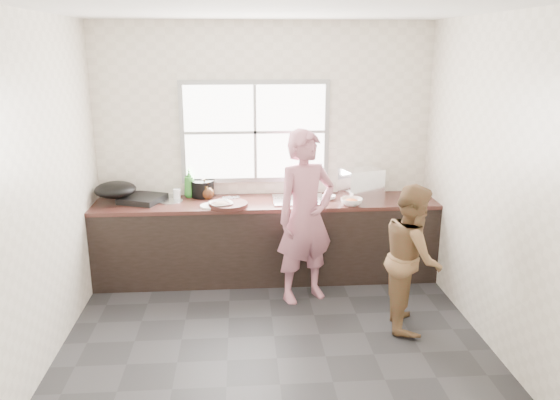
{
  "coord_description": "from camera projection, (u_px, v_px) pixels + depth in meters",
  "views": [
    {
      "loc": [
        -0.26,
        -4.25,
        2.44
      ],
      "look_at": [
        0.1,
        0.65,
        1.05
      ],
      "focal_mm": 35.0,
      "sensor_mm": 36.0,
      "label": 1
    }
  ],
  "objects": [
    {
      "name": "dish_rack",
      "position": [
        361.0,
        183.0,
        5.88
      ],
      "size": [
        0.48,
        0.4,
        0.31
      ],
      "primitive_type": "cube",
      "rotation": [
        0.0,
        0.0,
        0.3
      ],
      "color": "white",
      "rests_on": "countertop"
    },
    {
      "name": "bowl_held",
      "position": [
        329.0,
        197.0,
        5.82
      ],
      "size": [
        0.2,
        0.2,
        0.06
      ],
      "primitive_type": "imported",
      "rotation": [
        0.0,
        0.0,
        -0.08
      ],
      "color": "white",
      "rests_on": "countertop"
    },
    {
      "name": "floor",
      "position": [
        274.0,
        336.0,
        4.76
      ],
      "size": [
        3.6,
        3.2,
        0.01
      ],
      "primitive_type": "cube",
      "color": "#272729",
      "rests_on": "ground"
    },
    {
      "name": "ceiling",
      "position": [
        273.0,
        9.0,
        4.02
      ],
      "size": [
        3.6,
        3.2,
        0.01
      ],
      "primitive_type": "cube",
      "color": "silver",
      "rests_on": "wall_back"
    },
    {
      "name": "wall_back",
      "position": [
        264.0,
        150.0,
        5.93
      ],
      "size": [
        3.6,
        0.01,
        2.7
      ],
      "primitive_type": "cube",
      "color": "silver",
      "rests_on": "ground"
    },
    {
      "name": "cleaver",
      "position": [
        231.0,
        198.0,
        5.74
      ],
      "size": [
        0.2,
        0.13,
        0.01
      ],
      "primitive_type": "cube",
      "rotation": [
        0.0,
        0.0,
        0.21
      ],
      "color": "#A7A8AD",
      "rests_on": "cutting_board"
    },
    {
      "name": "sink",
      "position": [
        299.0,
        200.0,
        5.79
      ],
      "size": [
        0.55,
        0.45,
        0.02
      ],
      "primitive_type": "cube",
      "color": "silver",
      "rests_on": "countertop"
    },
    {
      "name": "bottle_brown_short",
      "position": [
        208.0,
        191.0,
        5.84
      ],
      "size": [
        0.15,
        0.15,
        0.16
      ],
      "primitive_type": "imported",
      "rotation": [
        0.0,
        0.0,
        0.21
      ],
      "color": "#442411",
      "rests_on": "countertop"
    },
    {
      "name": "pot_lid_right",
      "position": [
        162.0,
        197.0,
        5.9
      ],
      "size": [
        0.29,
        0.29,
        0.01
      ],
      "primitive_type": "cylinder",
      "rotation": [
        0.0,
        0.0,
        -0.12
      ],
      "color": "#B1B4B8",
      "rests_on": "countertop"
    },
    {
      "name": "bowl_crabs",
      "position": [
        351.0,
        202.0,
        5.62
      ],
      "size": [
        0.24,
        0.24,
        0.06
      ],
      "primitive_type": "imported",
      "rotation": [
        0.0,
        0.0,
        -0.43
      ],
      "color": "white",
      "rests_on": "countertop"
    },
    {
      "name": "faucet",
      "position": [
        297.0,
        182.0,
        5.94
      ],
      "size": [
        0.02,
        0.02,
        0.3
      ],
      "primitive_type": "cylinder",
      "color": "silver",
      "rests_on": "countertop"
    },
    {
      "name": "countertop",
      "position": [
        266.0,
        203.0,
        5.77
      ],
      "size": [
        3.6,
        0.64,
        0.04
      ],
      "primitive_type": "cube",
      "color": "#3A1D17",
      "rests_on": "cabinet"
    },
    {
      "name": "bowl_mince",
      "position": [
        221.0,
        205.0,
        5.52
      ],
      "size": [
        0.31,
        0.31,
        0.06
      ],
      "primitive_type": "imported",
      "rotation": [
        0.0,
        0.0,
        0.42
      ],
      "color": "silver",
      "rests_on": "countertop"
    },
    {
      "name": "woman",
      "position": [
        305.0,
        222.0,
        5.28
      ],
      "size": [
        0.68,
        0.58,
        1.59
      ],
      "primitive_type": "imported",
      "rotation": [
        0.0,
        0.0,
        0.41
      ],
      "color": "#C27486",
      "rests_on": "floor"
    },
    {
      "name": "pot_lid_left",
      "position": [
        171.0,
        201.0,
        5.74
      ],
      "size": [
        0.3,
        0.3,
        0.01
      ],
      "primitive_type": "cylinder",
      "rotation": [
        0.0,
        0.0,
        0.22
      ],
      "color": "silver",
      "rests_on": "countertop"
    },
    {
      "name": "wok",
      "position": [
        115.0,
        190.0,
        5.67
      ],
      "size": [
        0.52,
        0.52,
        0.16
      ],
      "primitive_type": "ellipsoid",
      "rotation": [
        0.0,
        0.0,
        -0.26
      ],
      "color": "black",
      "rests_on": "burner"
    },
    {
      "name": "wall_front",
      "position": [
        293.0,
        262.0,
        2.85
      ],
      "size": [
        3.6,
        0.01,
        2.7
      ],
      "primitive_type": "cube",
      "color": "silver",
      "rests_on": "ground"
    },
    {
      "name": "window_frame",
      "position": [
        255.0,
        132.0,
        5.86
      ],
      "size": [
        1.6,
        0.05,
        1.1
      ],
      "primitive_type": "cube",
      "color": "#9EA0A5",
      "rests_on": "wall_back"
    },
    {
      "name": "black_pot",
      "position": [
        202.0,
        189.0,
        5.91
      ],
      "size": [
        0.31,
        0.31,
        0.18
      ],
      "primitive_type": "cylinder",
      "rotation": [
        0.0,
        0.0,
        0.3
      ],
      "color": "black",
      "rests_on": "countertop"
    },
    {
      "name": "cabinet",
      "position": [
        266.0,
        241.0,
        5.89
      ],
      "size": [
        3.6,
        0.62,
        0.82
      ],
      "primitive_type": "cube",
      "color": "black",
      "rests_on": "floor"
    },
    {
      "name": "wall_left",
      "position": [
        44.0,
        191.0,
        4.27
      ],
      "size": [
        0.01,
        3.2,
        2.7
      ],
      "primitive_type": "cube",
      "color": "beige",
      "rests_on": "ground"
    },
    {
      "name": "person_side",
      "position": [
        412.0,
        257.0,
        4.79
      ],
      "size": [
        0.59,
        0.71,
        1.31
      ],
      "primitive_type": "imported",
      "rotation": [
        0.0,
        0.0,
        1.41
      ],
      "color": "brown",
      "rests_on": "floor"
    },
    {
      "name": "plate_food",
      "position": [
        211.0,
        206.0,
        5.56
      ],
      "size": [
        0.23,
        0.23,
        0.02
      ],
      "primitive_type": "cylinder",
      "rotation": [
        0.0,
        0.0,
        0.06
      ],
      "color": "white",
      "rests_on": "countertop"
    },
    {
      "name": "bottle_green",
      "position": [
        189.0,
        183.0,
        5.89
      ],
      "size": [
        0.12,
        0.12,
        0.31
      ],
      "primitive_type": "imported",
      "rotation": [
        0.0,
        0.0,
        -0.0
      ],
      "color": "#2F822A",
      "rests_on": "countertop"
    },
    {
      "name": "window_glazing",
      "position": [
        255.0,
        132.0,
        5.83
      ],
      "size": [
        1.5,
        0.01,
        1.0
      ],
      "primitive_type": "cube",
      "color": "white",
      "rests_on": "window_frame"
    },
    {
      "name": "bottle_brown_tall",
      "position": [
        205.0,
        189.0,
        5.85
      ],
      "size": [
        0.11,
        0.12,
        0.2
      ],
      "primitive_type": "imported",
      "rotation": [
        0.0,
        0.0,
        -0.35
      ],
      "color": "#462D11",
      "rests_on": "countertop"
    },
    {
      "name": "wall_right",
      "position": [
        491.0,
        182.0,
        4.52
      ],
      "size": [
        0.01,
        3.2,
        2.7
      ],
      "primitive_type": "cube",
      "color": "beige",
      "rests_on": "ground"
    },
    {
      "name": "cutting_board",
      "position": [
        228.0,
        205.0,
        5.56
      ],
      "size": [
        0.45,
        0.45,
        0.04
      ],
      "primitive_type": "cylinder",
      "rotation": [
        0.0,
        0.0,
        -0.15
      ],
      "color": "#321713",
      "rests_on": "countertop"
    },
    {
      "name": "burner",
      "position": [
        143.0,
        199.0,
        5.74
      ],
      "size": [
        0.52,
        0.52,
        0.06
      ],
      "primitive_type": "cube",
      "rotation": [
        0.0,
        0.0,
        -0.37
      ],
      "color": "black",
      "rests_on": "countertop"
    },
    {
      "name": "glass_jar",
      "position": [
        177.0,
        194.0,
        5.82
      ],
      "size": [
        0.1,
        0.1,
        0.11
      ],
      "primitive_type": "cylinder",
      "rotation": [
        0.0,
        0.0,
        -0.27
      ],
      "color": "white",
      "rests_on": "countertop"
    }
  ]
}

